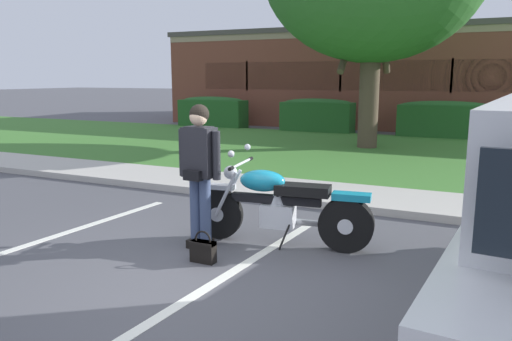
{
  "coord_description": "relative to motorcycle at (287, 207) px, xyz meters",
  "views": [
    {
      "loc": [
        2.4,
        -4.07,
        2.01
      ],
      "look_at": [
        -0.21,
        1.52,
        0.85
      ],
      "focal_mm": 34.95,
      "sensor_mm": 36.0,
      "label": 1
    }
  ],
  "objects": [
    {
      "name": "handbag",
      "position": [
        -0.62,
        -0.93,
        -0.34
      ],
      "size": [
        0.28,
        0.13,
        0.36
      ],
      "color": "black",
      "rests_on": "ground"
    },
    {
      "name": "stall_stripe_2",
      "position": [
        2.42,
        -1.13,
        -0.48
      ],
      "size": [
        0.5,
        4.39,
        0.01
      ],
      "primitive_type": "cube",
      "rotation": [
        0.0,
        0.0,
        -0.09
      ],
      "color": "silver",
      "rests_on": "ground"
    },
    {
      "name": "ground_plane",
      "position": [
        -0.29,
        -1.33,
        -0.48
      ],
      "size": [
        140.0,
        140.0,
        0.0
      ],
      "primitive_type": "plane",
      "color": "#4C4C51"
    },
    {
      "name": "rider_person",
      "position": [
        -0.91,
        -0.5,
        0.51
      ],
      "size": [
        0.57,
        0.32,
        1.7
      ],
      "color": "black",
      "rests_on": "ground"
    },
    {
      "name": "hedge_center_left",
      "position": [
        -3.58,
        12.11,
        0.17
      ],
      "size": [
        2.63,
        0.9,
        1.24
      ],
      "color": "#235623",
      "rests_on": "ground"
    },
    {
      "name": "curb_strip",
      "position": [
        -0.29,
        1.87,
        -0.42
      ],
      "size": [
        60.0,
        0.2,
        0.12
      ],
      "primitive_type": "cube",
      "color": "#B7B2A8",
      "rests_on": "ground"
    },
    {
      "name": "brick_building",
      "position": [
        0.84,
        17.96,
        1.49
      ],
      "size": [
        23.56,
        9.19,
        3.93
      ],
      "color": "brown",
      "rests_on": "ground"
    },
    {
      "name": "stall_stripe_1",
      "position": [
        -0.2,
        -1.13,
        -0.48
      ],
      "size": [
        0.5,
        4.39,
        0.01
      ],
      "primitive_type": "cube",
      "rotation": [
        0.0,
        0.0,
        -0.09
      ],
      "color": "silver",
      "rests_on": "ground"
    },
    {
      "name": "grass_lawn",
      "position": [
        -0.29,
        7.69,
        -0.45
      ],
      "size": [
        60.0,
        8.44,
        0.06
      ],
      "primitive_type": "cube",
      "color": "#3D752D",
      "rests_on": "ground"
    },
    {
      "name": "stall_stripe_0",
      "position": [
        -2.83,
        -1.13,
        -0.48
      ],
      "size": [
        0.5,
        4.39,
        0.01
      ],
      "primitive_type": "cube",
      "rotation": [
        0.0,
        0.0,
        -0.09
      ],
      "color": "silver",
      "rests_on": "ground"
    },
    {
      "name": "motorcycle",
      "position": [
        0.0,
        0.0,
        0.0
      ],
      "size": [
        2.24,
        0.82,
        1.18
      ],
      "color": "black",
      "rests_on": "ground"
    },
    {
      "name": "concrete_walk",
      "position": [
        -0.29,
        2.72,
        -0.44
      ],
      "size": [
        60.0,
        1.5,
        0.08
      ],
      "primitive_type": "cube",
      "color": "#B7B2A8",
      "rests_on": "ground"
    },
    {
      "name": "hedge_center_right",
      "position": [
        0.81,
        12.11,
        0.17
      ],
      "size": [
        2.98,
        0.9,
        1.24
      ],
      "color": "#235623",
      "rests_on": "ground"
    },
    {
      "name": "hedge_left",
      "position": [
        -7.98,
        12.11,
        0.17
      ],
      "size": [
        2.77,
        0.9,
        1.24
      ],
      "color": "#235623",
      "rests_on": "ground"
    }
  ]
}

